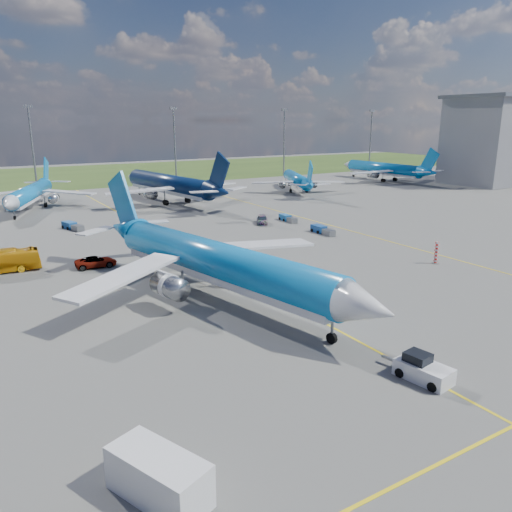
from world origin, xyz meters
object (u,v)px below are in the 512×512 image
bg_jet_n (170,202)px  service_car_c (262,220)px  bg_jet_nnw (32,209)px  bg_jet_ene (383,181)px  main_airliner (220,299)px  baggage_tug_w (322,230)px  warning_post (436,253)px  pushback_tug (422,369)px  baggage_tug_c (72,226)px  bg_jet_ne (297,191)px  service_van (159,477)px  baggage_tug_e (287,218)px  service_car_b (96,262)px

bg_jet_n → service_car_c: 33.57m
bg_jet_nnw → bg_jet_ene: size_ratio=0.90×
main_airliner → baggage_tug_w: 36.16m
warning_post → pushback_tug: size_ratio=0.51×
service_car_c → baggage_tug_w: bearing=-39.9°
bg_jet_ene → service_car_c: bg_jet_ene is taller
bg_jet_ene → bg_jet_n: bearing=4.5°
baggage_tug_w → baggage_tug_c: bearing=146.8°
bg_jet_n → bg_jet_ne: bearing=171.6°
service_van → baggage_tug_e: (47.15, 57.02, -0.70)m
service_car_b → pushback_tug: bearing=-157.9°
bg_jet_nnw → baggage_tug_e: bearing=-23.2°
bg_jet_ene → baggage_tug_e: bg_jet_ene is taller
pushback_tug → baggage_tug_e: bearing=55.8°
service_car_c → service_car_b: bearing=-128.9°
pushback_tug → service_car_b: 44.82m
main_airliner → baggage_tug_c: 46.16m
bg_jet_nnw → baggage_tug_c: (3.22, -26.57, 0.58)m
warning_post → main_airliner: size_ratio=0.06×
service_car_c → baggage_tug_e: service_car_c is taller
pushback_tug → bg_jet_nnw: bearing=89.5°
warning_post → service_van: (-47.70, -22.29, -0.27)m
service_van → service_car_b: service_van is taller
warning_post → pushback_tug: warning_post is taller
baggage_tug_w → baggage_tug_e: bearing=87.2°
service_car_c → baggage_tug_w: (4.55, -12.33, -0.14)m
service_van → baggage_tug_e: 73.99m
warning_post → pushback_tug: (-26.45, -20.81, -0.71)m
bg_jet_ene → bg_jet_ne: bearing=9.0°
bg_jet_n → baggage_tug_w: (9.86, -45.47, 0.57)m
baggage_tug_e → service_van: bearing=-124.9°
bg_jet_nnw → service_car_b: bearing=-67.5°
bg_jet_nnw → bg_jet_n: size_ratio=0.79×
baggage_tug_w → service_car_b: bearing=-176.8°
main_airliner → pushback_tug: size_ratio=7.88×
service_car_b → baggage_tug_w: service_car_b is taller
service_car_c → baggage_tug_c: size_ratio=0.87×
bg_jet_n → bg_jet_nnw: bearing=-21.1°
main_airliner → baggage_tug_e: 44.71m
service_car_c → bg_jet_n: bearing=129.0°
main_airliner → bg_jet_n: bearing=60.5°
service_van → baggage_tug_e: service_van is taller
bg_jet_ne → bg_jet_ene: (38.39, 6.13, 0.00)m
bg_jet_nnw → baggage_tug_w: size_ratio=6.85×
service_car_b → baggage_tug_c: size_ratio=0.94×
warning_post → pushback_tug: 33.67m
warning_post → bg_jet_ene: bg_jet_ene is taller
bg_jet_n → bg_jet_ene: (75.29, 6.01, 0.00)m
service_van → main_airliner: bearing=34.6°
main_airliner → service_car_b: main_airliner is taller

